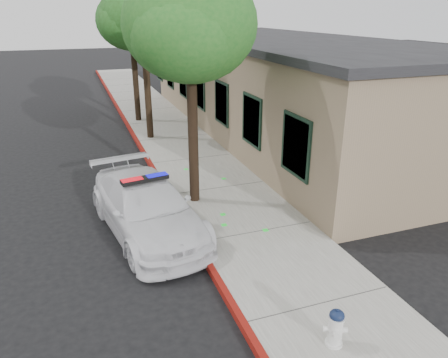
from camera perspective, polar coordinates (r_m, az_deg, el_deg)
ground at (r=10.39m, az=-3.99°, el=-9.26°), size 120.00×120.00×0.00m
sidewalk at (r=13.33m, az=-0.95°, el=-1.50°), size 3.20×60.00×0.15m
red_curb at (r=12.96m, az=-7.41°, el=-2.38°), size 0.14×60.00×0.16m
clapboard_building at (r=20.03m, az=7.47°, el=12.40°), size 7.30×20.89×4.24m
police_car at (r=10.90m, az=-10.35°, el=-3.75°), size 2.74×5.14×1.54m
fire_hydrant at (r=7.59m, az=14.81°, el=-18.77°), size 0.40×0.35×0.71m
street_tree_near at (r=11.40m, az=-4.52°, el=19.35°), size 3.46×3.63×6.33m
street_tree_mid at (r=18.31m, az=-10.83°, el=20.32°), size 3.66×3.36×6.40m
street_tree_far at (r=21.51m, az=-12.25°, el=19.80°), size 3.28×3.35×6.13m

